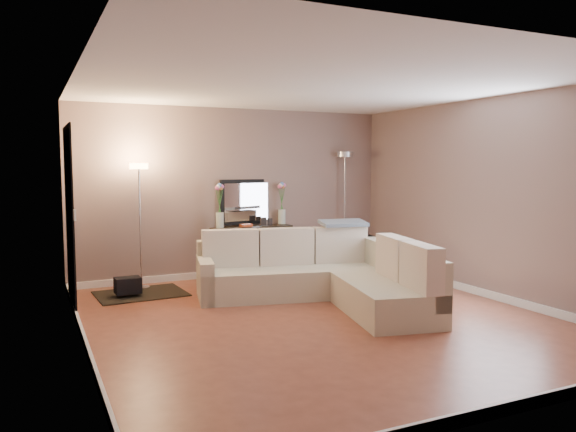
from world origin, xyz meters
name	(u,v)px	position (x,y,z in m)	size (l,w,h in m)	color
floor	(318,319)	(0.00, 0.00, -0.01)	(5.00, 5.50, 0.01)	brown
ceiling	(319,85)	(0.00, 0.00, 2.60)	(5.00, 5.50, 0.01)	white
wall_back	(235,193)	(0.00, 2.76, 1.30)	(5.00, 0.02, 2.60)	gray
wall_front	(513,230)	(0.00, -2.76, 1.30)	(5.00, 0.02, 2.60)	gray
wall_left	(78,212)	(-2.51, 0.00, 1.30)	(0.02, 5.50, 2.60)	gray
wall_right	(489,198)	(2.51, 0.00, 1.30)	(0.02, 5.50, 2.60)	gray
baseboard_back	(236,272)	(0.00, 2.73, 0.05)	(5.00, 0.03, 0.10)	white
baseboard_front	(504,409)	(0.00, -2.73, 0.05)	(5.00, 0.03, 0.10)	white
baseboard_left	(86,344)	(-2.48, 0.00, 0.05)	(0.03, 5.50, 0.10)	white
baseboard_right	(484,293)	(2.48, 0.00, 0.05)	(0.03, 5.50, 0.10)	white
doorway	(70,218)	(-2.48, 1.70, 1.10)	(0.02, 1.20, 2.20)	black
switch_plate	(75,215)	(-2.48, 0.85, 1.20)	(0.02, 0.08, 0.12)	white
sectional_sofa	(324,276)	(0.47, 0.71, 0.32)	(2.62, 2.86, 0.88)	beige
throw_blanket	(343,223)	(1.04, 1.21, 0.93)	(0.63, 0.36, 0.05)	slate
console_table	(248,249)	(0.13, 2.56, 0.44)	(1.31, 0.48, 0.79)	black
leaning_mirror	(247,202)	(0.19, 2.73, 1.16)	(0.90, 0.14, 0.71)	black
table_decor	(253,224)	(0.21, 2.53, 0.82)	(0.55, 0.14, 0.13)	#F1592A
flower_vase_left	(220,209)	(-0.33, 2.51, 1.08)	(0.15, 0.13, 0.67)	silver
flower_vase_right	(282,206)	(0.74, 2.63, 1.08)	(0.15, 0.13, 0.67)	silver
floor_lamp_lit	(140,201)	(-1.52, 2.40, 1.24)	(0.26, 0.26, 1.76)	silver
floor_lamp_unlit	(345,186)	(1.87, 2.58, 1.38)	(0.32, 0.32, 1.95)	silver
charcoal_rug	(141,294)	(-1.60, 2.06, 0.01)	(1.14, 0.86, 0.02)	black
black_bag	(128,285)	(-1.78, 1.95, 0.16)	(0.32, 0.23, 0.21)	black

